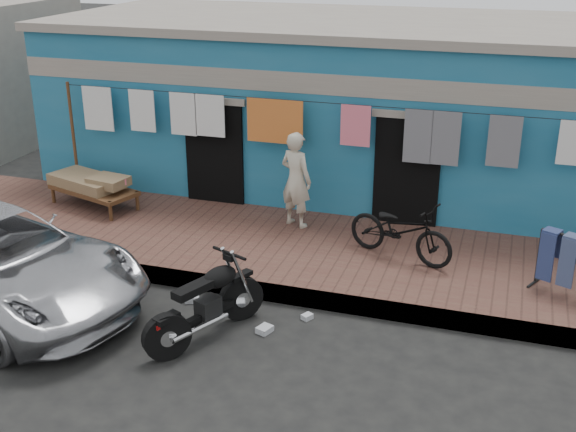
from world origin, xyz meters
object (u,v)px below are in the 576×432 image
(seated_person, at_px, (296,180))
(motorcycle, at_px, (205,301))
(bicycle, at_px, (401,224))
(charpoy, at_px, (94,191))

(seated_person, xyz_separation_m, motorcycle, (-0.14, -3.46, -0.53))
(seated_person, height_order, motorcycle, seated_person)
(seated_person, distance_m, motorcycle, 3.51)
(motorcycle, bearing_deg, bicycle, 75.43)
(seated_person, xyz_separation_m, bicycle, (1.91, -0.77, -0.26))
(charpoy, bearing_deg, seated_person, 4.04)
(motorcycle, height_order, charpoy, motorcycle)
(motorcycle, relative_size, charpoy, 0.91)
(seated_person, distance_m, bicycle, 2.08)
(seated_person, bearing_deg, bicycle, 179.92)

